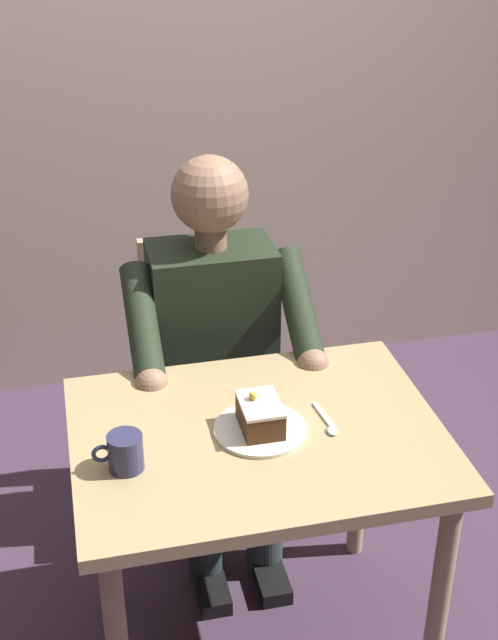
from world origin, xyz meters
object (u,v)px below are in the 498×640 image
chair (208,367)px  cake_slice (260,415)px  dining_table (257,466)px  seated_person (218,355)px  coffee_cup (125,451)px  dessert_spoon (328,424)px

chair → cake_slice: 0.72m
dining_table → seated_person: bearing=-90.0°
chair → coffee_cup: (0.32, 0.73, 0.27)m
seated_person → cake_slice: (-0.01, 0.50, 0.12)m
chair → cake_slice: size_ratio=6.78×
chair → seated_person: seated_person is taller
cake_slice → coffee_cup: 0.33m
chair → seated_person: size_ratio=0.74×
coffee_cup → dessert_spoon: coffee_cup is taller
seated_person → coffee_cup: seated_person is taller
seated_person → dessert_spoon: size_ratio=8.49×
chair → dessert_spoon: chair is taller
cake_slice → seated_person: bearing=-89.3°
chair → seated_person: bearing=90.0°
seated_person → chair: bearing=-90.0°
dining_table → dessert_spoon: 0.20m
chair → seated_person: 0.23m
coffee_cup → seated_person: bearing=-119.8°
chair → dessert_spoon: 0.74m
cake_slice → dessert_spoon: size_ratio=0.93×
dining_table → chair: size_ratio=0.99×
chair → seated_person: (0.00, 0.17, 0.14)m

